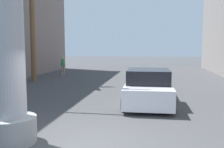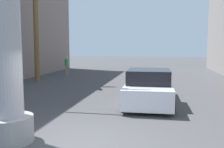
% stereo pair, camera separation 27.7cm
% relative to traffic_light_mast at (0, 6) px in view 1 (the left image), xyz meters
% --- Properties ---
extents(ground_plane, '(94.10, 94.10, 0.00)m').
position_rel_traffic_light_mast_xyz_m(ground_plane, '(4.98, 5.93, -4.35)').
color(ground_plane, '#424244').
extents(traffic_light_mast, '(5.65, 0.32, 6.14)m').
position_rel_traffic_light_mast_xyz_m(traffic_light_mast, '(0.00, 0.00, 0.00)').
color(traffic_light_mast, '#333333').
rests_on(traffic_light_mast, ground).
extents(car_lead, '(2.19, 4.93, 1.56)m').
position_rel_traffic_light_mast_xyz_m(car_lead, '(6.49, 1.02, -3.65)').
color(car_lead, black).
rests_on(car_lead, ground).
extents(palm_tree_mid_left, '(3.30, 3.07, 9.36)m').
position_rel_traffic_light_mast_xyz_m(palm_tree_mid_left, '(-2.01, 6.83, 1.35)').
color(palm_tree_mid_left, brown).
rests_on(palm_tree_mid_left, ground).
extents(pedestrian_far_left, '(0.47, 0.47, 1.67)m').
position_rel_traffic_light_mast_xyz_m(pedestrian_far_left, '(-1.11, 10.40, -3.37)').
color(pedestrian_far_left, gray).
rests_on(pedestrian_far_left, ground).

